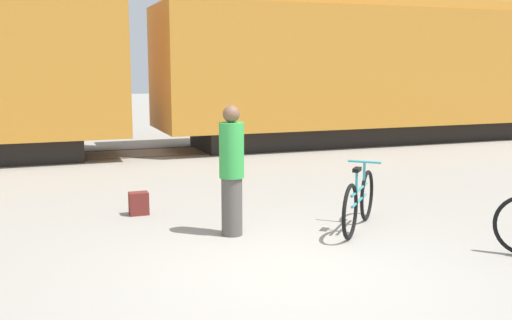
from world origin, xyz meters
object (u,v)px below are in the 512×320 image
Objects in this scene: person_in_green at (232,170)px; bicycle_teal at (359,201)px; backpack at (139,203)px; freight_train at (140,46)px.

bicycle_teal is at bearing -94.60° from person_in_green.
backpack is at bearing 145.81° from bicycle_teal.
person_in_green is (-1.70, 0.32, 0.48)m from bicycle_teal.
freight_train reaches higher than person_in_green.
freight_train is at bearing 100.94° from bicycle_teal.
backpack is (-0.97, 1.49, -0.69)m from person_in_green.
person_in_green is at bearing -91.06° from freight_train.
bicycle_teal is at bearing -34.19° from backpack.
freight_train is 32.26× the size of person_in_green.
bicycle_teal is at bearing -79.06° from freight_train.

